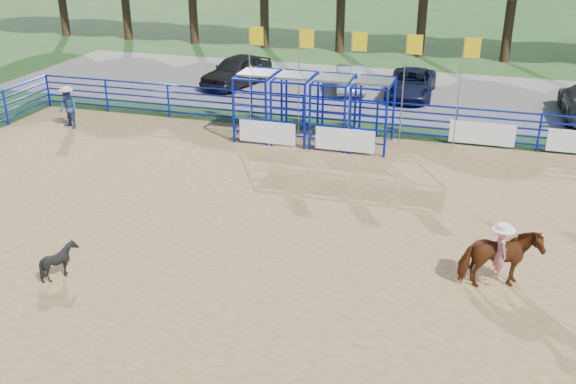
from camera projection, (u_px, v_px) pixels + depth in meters
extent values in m
plane|color=#2E5120|center=(312.00, 257.00, 16.65)|extent=(120.00, 120.00, 0.00)
cube|color=#A28151|center=(312.00, 256.00, 16.65)|extent=(30.00, 20.00, 0.02)
cube|color=gray|center=(399.00, 93.00, 31.56)|extent=(40.00, 10.00, 0.01)
imported|color=#5A2B12|center=(499.00, 259.00, 14.98)|extent=(1.98, 1.41, 1.52)
imported|color=#A71731|center=(504.00, 229.00, 14.66)|extent=(0.44, 0.53, 1.25)
cylinder|color=white|center=(508.00, 203.00, 14.40)|extent=(0.54, 0.54, 0.12)
imported|color=black|center=(60.00, 261.00, 15.53)|extent=(1.00, 0.94, 0.89)
imported|color=navy|center=(68.00, 109.00, 26.11)|extent=(0.97, 0.88, 1.62)
cylinder|color=tan|center=(65.00, 89.00, 25.78)|extent=(0.56, 0.56, 0.11)
imported|color=black|center=(237.00, 71.00, 32.56)|extent=(2.91, 4.86, 1.55)
imported|color=gray|center=(350.00, 77.00, 31.70)|extent=(2.29, 4.20, 1.31)
imported|color=#141633|center=(411.00, 83.00, 30.69)|extent=(2.16, 4.61, 1.28)
cube|color=white|center=(267.00, 132.00, 24.24)|extent=(2.20, 0.04, 0.85)
cube|color=white|center=(345.00, 140.00, 23.45)|extent=(2.20, 0.04, 0.85)
cube|color=white|center=(482.00, 134.00, 24.12)|extent=(2.40, 0.04, 0.85)
cylinder|color=#3F2B19|center=(62.00, 1.00, 45.02)|extent=(0.56, 0.56, 4.80)
cylinder|color=#3F2B19|center=(125.00, 4.00, 43.72)|extent=(0.56, 0.56, 4.80)
cylinder|color=#3F2B19|center=(193.00, 7.00, 42.41)|extent=(0.56, 0.56, 4.80)
cylinder|color=#3F2B19|center=(264.00, 10.00, 41.10)|extent=(0.56, 0.56, 4.80)
cylinder|color=#3F2B19|center=(341.00, 13.00, 39.79)|extent=(0.56, 0.56, 4.80)
cylinder|color=#3F2B19|center=(422.00, 16.00, 38.48)|extent=(0.56, 0.56, 4.80)
cylinder|color=#3F2B19|center=(509.00, 20.00, 37.17)|extent=(0.56, 0.56, 4.80)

